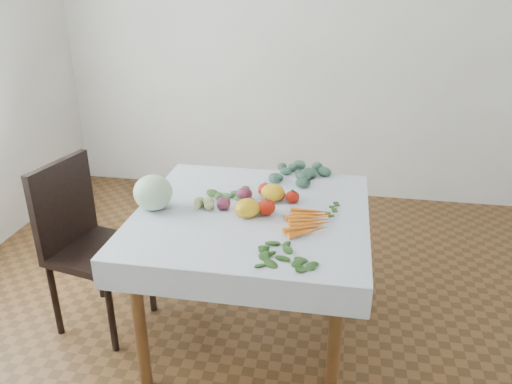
# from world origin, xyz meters

# --- Properties ---
(ground) EXTENTS (4.00, 4.00, 0.00)m
(ground) POSITION_xyz_m (0.00, 0.00, 0.00)
(ground) COLOR brown
(back_wall) EXTENTS (4.00, 0.04, 2.70)m
(back_wall) POSITION_xyz_m (0.00, 2.00, 1.35)
(back_wall) COLOR white
(back_wall) RESTS_ON ground
(table) EXTENTS (1.00, 1.00, 0.75)m
(table) POSITION_xyz_m (0.00, 0.00, 0.65)
(table) COLOR brown
(table) RESTS_ON ground
(tablecloth) EXTENTS (1.12, 1.12, 0.01)m
(tablecloth) POSITION_xyz_m (0.00, 0.00, 0.75)
(tablecloth) COLOR white
(tablecloth) RESTS_ON table
(chair) EXTENTS (0.50, 0.50, 0.94)m
(chair) POSITION_xyz_m (-0.91, -0.01, 0.54)
(chair) COLOR black
(chair) RESTS_ON ground
(cabbage) EXTENTS (0.25, 0.25, 0.17)m
(cabbage) POSITION_xyz_m (-0.48, -0.05, 0.84)
(cabbage) COLOR beige
(cabbage) RESTS_ON tablecloth
(tomato_a) EXTENTS (0.10, 0.10, 0.08)m
(tomato_a) POSITION_xyz_m (0.08, -0.02, 0.79)
(tomato_a) COLOR red
(tomato_a) RESTS_ON tablecloth
(tomato_b) EXTENTS (0.08, 0.08, 0.07)m
(tomato_b) POSITION_xyz_m (0.04, 0.20, 0.79)
(tomato_b) COLOR red
(tomato_b) RESTS_ON tablecloth
(tomato_c) EXTENTS (0.08, 0.08, 0.06)m
(tomato_c) POSITION_xyz_m (0.11, 0.15, 0.79)
(tomato_c) COLOR red
(tomato_c) RESTS_ON tablecloth
(tomato_d) EXTENTS (0.08, 0.08, 0.06)m
(tomato_d) POSITION_xyz_m (0.18, 0.14, 0.79)
(tomato_d) COLOR red
(tomato_d) RESTS_ON tablecloth
(heirloom_back) EXTENTS (0.14, 0.14, 0.09)m
(heirloom_back) POSITION_xyz_m (0.08, 0.15, 0.80)
(heirloom_back) COLOR yellow
(heirloom_back) RESTS_ON tablecloth
(heirloom_front) EXTENTS (0.13, 0.13, 0.09)m
(heirloom_front) POSITION_xyz_m (-0.01, -0.06, 0.80)
(heirloom_front) COLOR yellow
(heirloom_front) RESTS_ON tablecloth
(onion_a) EXTENTS (0.08, 0.08, 0.06)m
(onion_a) POSITION_xyz_m (-0.14, 0.00, 0.79)
(onion_a) COLOR #521735
(onion_a) RESTS_ON tablecloth
(onion_b) EXTENTS (0.09, 0.09, 0.07)m
(onion_b) POSITION_xyz_m (-0.06, 0.12, 0.79)
(onion_b) COLOR #521735
(onion_b) RESTS_ON tablecloth
(tomatillo_cluster) EXTENTS (0.11, 0.10, 0.04)m
(tomatillo_cluster) POSITION_xyz_m (-0.22, 0.01, 0.78)
(tomatillo_cluster) COLOR #BDD67B
(tomatillo_cluster) RESTS_ON tablecloth
(carrot_bunch) EXTENTS (0.22, 0.30, 0.03)m
(carrot_bunch) POSITION_xyz_m (0.29, -0.08, 0.77)
(carrot_bunch) COLOR orange
(carrot_bunch) RESTS_ON tablecloth
(kale_bunch) EXTENTS (0.31, 0.29, 0.04)m
(kale_bunch) POSITION_xyz_m (0.21, 0.48, 0.78)
(kale_bunch) COLOR #3E6653
(kale_bunch) RESTS_ON tablecloth
(basil_bunch) EXTENTS (0.24, 0.21, 0.01)m
(basil_bunch) POSITION_xyz_m (0.23, -0.39, 0.76)
(basil_bunch) COLOR #235119
(basil_bunch) RESTS_ON tablecloth
(dill_bunch) EXTENTS (0.22, 0.21, 0.02)m
(dill_bunch) POSITION_xyz_m (-0.13, 0.16, 0.77)
(dill_bunch) COLOR #4C7536
(dill_bunch) RESTS_ON tablecloth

